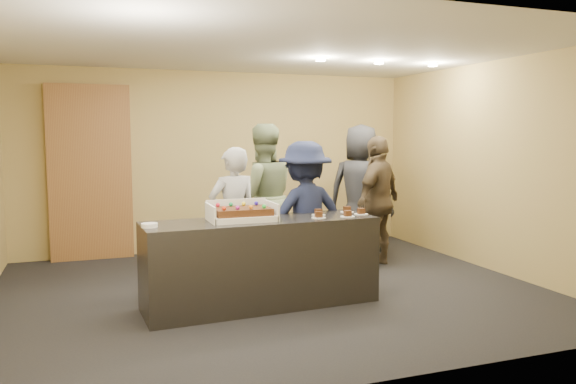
# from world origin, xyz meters

# --- Properties ---
(room) EXTENTS (6.04, 6.00, 2.70)m
(room) POSITION_xyz_m (0.00, 0.00, 1.35)
(room) COLOR black
(room) RESTS_ON ground
(serving_counter) EXTENTS (2.43, 0.82, 0.90)m
(serving_counter) POSITION_xyz_m (-0.27, -0.48, 0.45)
(serving_counter) COLOR black
(serving_counter) RESTS_ON floor
(storage_cabinet) EXTENTS (1.11, 0.15, 2.45)m
(storage_cabinet) POSITION_xyz_m (-1.89, 2.41, 1.23)
(storage_cabinet) COLOR brown
(storage_cabinet) RESTS_ON floor
(cake_box) EXTENTS (0.66, 0.46, 0.19)m
(cake_box) POSITION_xyz_m (-0.47, -0.46, 0.95)
(cake_box) COLOR white
(cake_box) RESTS_ON serving_counter
(sheet_cake) EXTENTS (0.56, 0.39, 0.11)m
(sheet_cake) POSITION_xyz_m (-0.48, -0.48, 1.00)
(sheet_cake) COLOR #3C1D0D
(sheet_cake) RESTS_ON cake_box
(plate_stack) EXTENTS (0.15, 0.15, 0.04)m
(plate_stack) POSITION_xyz_m (-1.40, -0.59, 0.92)
(plate_stack) COLOR white
(plate_stack) RESTS_ON serving_counter
(slice_a) EXTENTS (0.15, 0.15, 0.07)m
(slice_a) POSITION_xyz_m (0.32, -0.59, 0.92)
(slice_a) COLOR white
(slice_a) RESTS_ON serving_counter
(slice_b) EXTENTS (0.15, 0.15, 0.07)m
(slice_b) POSITION_xyz_m (0.40, -0.41, 0.92)
(slice_b) COLOR white
(slice_b) RESTS_ON serving_counter
(slice_c) EXTENTS (0.15, 0.15, 0.07)m
(slice_c) POSITION_xyz_m (0.64, -0.62, 0.92)
(slice_c) COLOR white
(slice_c) RESTS_ON serving_counter
(slice_d) EXTENTS (0.15, 0.15, 0.07)m
(slice_d) POSITION_xyz_m (0.78, -0.31, 0.92)
(slice_d) COLOR white
(slice_d) RESTS_ON serving_counter
(slice_e) EXTENTS (0.15, 0.15, 0.07)m
(slice_e) POSITION_xyz_m (0.85, -0.51, 0.92)
(slice_e) COLOR white
(slice_e) RESTS_ON serving_counter
(person_server_grey) EXTENTS (0.66, 0.50, 1.62)m
(person_server_grey) POSITION_xyz_m (-0.38, 0.26, 0.81)
(person_server_grey) COLOR #A9AAAE
(person_server_grey) RESTS_ON floor
(person_sage_man) EXTENTS (0.95, 0.76, 1.90)m
(person_sage_man) POSITION_xyz_m (0.18, 0.94, 0.95)
(person_sage_man) COLOR gray
(person_sage_man) RESTS_ON floor
(person_navy_man) EXTENTS (1.15, 0.73, 1.69)m
(person_navy_man) POSITION_xyz_m (0.39, -0.03, 0.85)
(person_navy_man) COLOR #181F3F
(person_navy_man) RESTS_ON floor
(person_brown_extra) EXTENTS (1.08, 0.93, 1.75)m
(person_brown_extra) POSITION_xyz_m (1.74, 0.70, 0.87)
(person_brown_extra) COLOR brown
(person_brown_extra) RESTS_ON floor
(person_dark_suit) EXTENTS (1.10, 1.06, 1.91)m
(person_dark_suit) POSITION_xyz_m (1.76, 1.25, 0.95)
(person_dark_suit) COLOR #28292E
(person_dark_suit) RESTS_ON floor
(ceiling_spotlights) EXTENTS (1.72, 0.12, 0.03)m
(ceiling_spotlights) POSITION_xyz_m (1.60, 0.50, 2.67)
(ceiling_spotlights) COLOR #FFEAC6
(ceiling_spotlights) RESTS_ON ceiling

